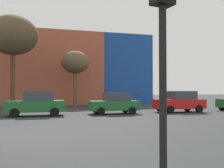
% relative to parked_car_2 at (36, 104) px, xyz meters
% --- Properties ---
extents(building_backdrop, '(39.13, 11.79, 11.53)m').
position_rel_parked_car_2_xyz_m(building_backdrop, '(-3.97, 19.22, 3.95)').
color(building_backdrop, '#B2563D').
rests_on(building_backdrop, ground_plane).
extents(parked_car_2, '(4.09, 2.01, 1.77)m').
position_rel_parked_car_2_xyz_m(parked_car_2, '(0.00, 0.00, 0.00)').
color(parked_car_2, '#1E662D').
rests_on(parked_car_2, ground_plane).
extents(parked_car_3, '(3.82, 1.88, 1.65)m').
position_rel_parked_car_2_xyz_m(parked_car_3, '(5.89, 0.00, -0.06)').
color(parked_car_3, '#1E662D').
rests_on(parked_car_3, ground_plane).
extents(parked_car_4, '(4.10, 2.01, 1.78)m').
position_rel_parked_car_2_xyz_m(parked_car_4, '(11.61, 0.00, 0.00)').
color(parked_car_4, red).
rests_on(parked_car_4, ground_plane).
extents(traffic_light_near_right, '(0.40, 0.39, 4.05)m').
position_rel_parked_car_2_xyz_m(traffic_light_near_right, '(2.07, -15.69, 2.09)').
color(traffic_light_near_right, black).
rests_on(traffic_light_near_right, ground_plane).
extents(bare_tree_0, '(3.23, 3.23, 6.38)m').
position_rel_parked_car_2_xyz_m(bare_tree_0, '(4.19, 10.19, 4.12)').
color(bare_tree_0, brown).
rests_on(bare_tree_0, ground_plane).
extents(bare_tree_1, '(4.94, 4.94, 9.33)m').
position_rel_parked_car_2_xyz_m(bare_tree_1, '(-2.35, 8.01, 6.42)').
color(bare_tree_1, brown).
rests_on(bare_tree_1, ground_plane).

